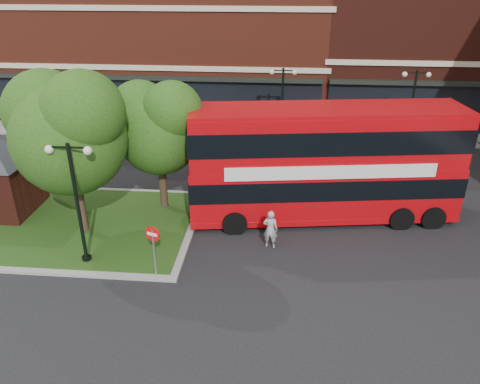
# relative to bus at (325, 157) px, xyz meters

# --- Properties ---
(ground) EXTENTS (120.00, 120.00, 0.00)m
(ground) POSITION_rel_bus_xyz_m (-3.94, -4.90, -3.00)
(ground) COLOR black
(ground) RESTS_ON ground
(pavement_far) EXTENTS (44.00, 3.00, 0.12)m
(pavement_far) POSITION_rel_bus_xyz_m (-3.94, 11.60, -2.94)
(pavement_far) COLOR slate
(pavement_far) RESTS_ON ground
(terrace_far_left) EXTENTS (26.00, 12.00, 14.00)m
(terrace_far_left) POSITION_rel_bus_xyz_m (-11.94, 19.10, 4.00)
(terrace_far_left) COLOR maroon
(terrace_far_left) RESTS_ON ground
(terrace_far_right) EXTENTS (18.00, 12.00, 16.00)m
(terrace_far_right) POSITION_rel_bus_xyz_m (10.06, 19.10, 5.00)
(terrace_far_right) COLOR #471911
(terrace_far_right) RESTS_ON ground
(traffic_island) EXTENTS (12.60, 7.60, 0.15)m
(traffic_island) POSITION_rel_bus_xyz_m (-11.94, -1.90, -2.93)
(traffic_island) COLOR gray
(traffic_island) RESTS_ON ground
(tree_island_west) EXTENTS (5.40, 4.71, 7.21)m
(tree_island_west) POSITION_rel_bus_xyz_m (-10.53, -2.32, 1.80)
(tree_island_west) COLOR #2D2116
(tree_island_west) RESTS_ON ground
(tree_island_east) EXTENTS (4.46, 3.90, 6.29)m
(tree_island_east) POSITION_rel_bus_xyz_m (-7.51, 0.16, 1.24)
(tree_island_east) COLOR #2D2116
(tree_island_east) RESTS_ON ground
(lamp_island) EXTENTS (1.72, 0.36, 5.00)m
(lamp_island) POSITION_rel_bus_xyz_m (-9.44, -4.70, -0.17)
(lamp_island) COLOR black
(lamp_island) RESTS_ON ground
(lamp_far_left) EXTENTS (1.72, 0.36, 5.00)m
(lamp_far_left) POSITION_rel_bus_xyz_m (-1.94, 9.60, -0.17)
(lamp_far_left) COLOR black
(lamp_far_left) RESTS_ON ground
(lamp_far_right) EXTENTS (1.72, 0.36, 5.00)m
(lamp_far_right) POSITION_rel_bus_xyz_m (6.06, 9.60, -0.17)
(lamp_far_right) COLOR black
(lamp_far_right) RESTS_ON ground
(bus) EXTENTS (12.24, 4.41, 4.57)m
(bus) POSITION_rel_bus_xyz_m (0.00, 0.00, 0.00)
(bus) COLOR #AC060C
(bus) RESTS_ON ground
(woman) EXTENTS (0.67, 0.49, 1.69)m
(woman) POSITION_rel_bus_xyz_m (-2.26, -2.90, -2.15)
(woman) COLOR #939396
(woman) RESTS_ON ground
(car_silver) EXTENTS (3.86, 1.80, 1.28)m
(car_silver) POSITION_rel_bus_xyz_m (-3.68, 11.10, -2.36)
(car_silver) COLOR #A9AAB0
(car_silver) RESTS_ON ground
(car_white) EXTENTS (4.07, 1.57, 1.32)m
(car_white) POSITION_rel_bus_xyz_m (0.91, 9.60, -2.34)
(car_white) COLOR silver
(car_white) RESTS_ON ground
(no_entry_sign) EXTENTS (0.58, 0.25, 2.19)m
(no_entry_sign) POSITION_rel_bus_xyz_m (-6.46, -5.40, -1.44)
(no_entry_sign) COLOR slate
(no_entry_sign) RESTS_ON ground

